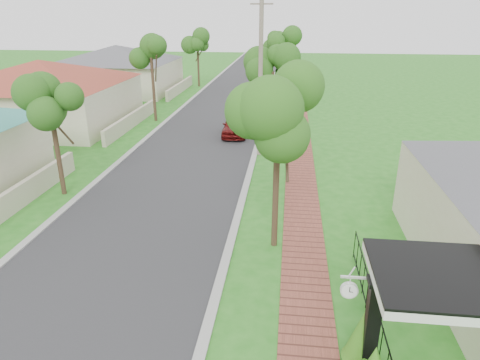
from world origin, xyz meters
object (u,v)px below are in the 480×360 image
at_px(porch_post, 371,333).
at_px(parked_car_white, 270,81).
at_px(parked_car_red, 235,126).
at_px(near_tree, 278,114).
at_px(utility_pole, 260,79).
at_px(station_clock, 350,289).

xyz_separation_m(porch_post, parked_car_white, (-4.15, 38.40, -0.29)).
bearing_deg(parked_car_red, near_tree, -79.35).
xyz_separation_m(parked_car_red, utility_pole, (1.90, -3.93, 3.64)).
distance_m(parked_car_red, near_tree, 15.07).
bearing_deg(near_tree, parked_car_red, 102.74).
height_order(porch_post, parked_car_white, porch_post).
height_order(near_tree, station_clock, near_tree).
relative_size(near_tree, station_clock, 8.82).
bearing_deg(station_clock, parked_car_white, 95.50).
height_order(parked_car_white, station_clock, station_clock).
relative_size(porch_post, near_tree, 0.43).
height_order(utility_pole, station_clock, utility_pole).
bearing_deg(porch_post, utility_pole, 103.05).
distance_m(near_tree, station_clock, 6.11).
relative_size(near_tree, utility_pole, 0.70).
bearing_deg(parked_car_white, station_clock, -75.25).
xyz_separation_m(utility_pole, station_clock, (3.16, -15.35, -2.35)).
xyz_separation_m(porch_post, station_clock, (-0.49, 0.40, 0.83)).
height_order(porch_post, station_clock, porch_post).
relative_size(porch_post, parked_car_white, 0.50).
bearing_deg(parked_car_red, porch_post, -76.34).
height_order(porch_post, near_tree, near_tree).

